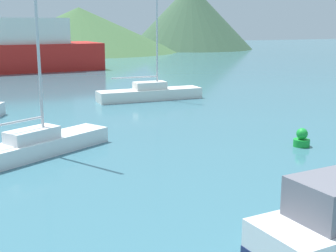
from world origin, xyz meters
TOP-DOWN VIEW (x-y plane):
  - sailboat_inner at (4.90, 27.46)m, footprint 7.56×1.64m
  - sailboat_middle at (-4.65, 15.75)m, footprint 7.04×4.94m
  - buoy_marker at (6.63, 12.78)m, footprint 0.73×0.73m
  - hill_east at (12.40, 84.60)m, footprint 36.57×36.57m
  - hill_far_east at (35.86, 85.93)m, footprint 25.79×25.79m

SIDE VIEW (x-z plane):
  - buoy_marker at x=6.63m, z-range -0.07..0.76m
  - sailboat_middle at x=-4.65m, z-range -4.86..5.89m
  - sailboat_inner at x=4.90m, z-range -4.26..5.31m
  - hill_east at x=12.40m, z-range 0.00..8.13m
  - hill_far_east at x=35.86m, z-range 0.00..13.09m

